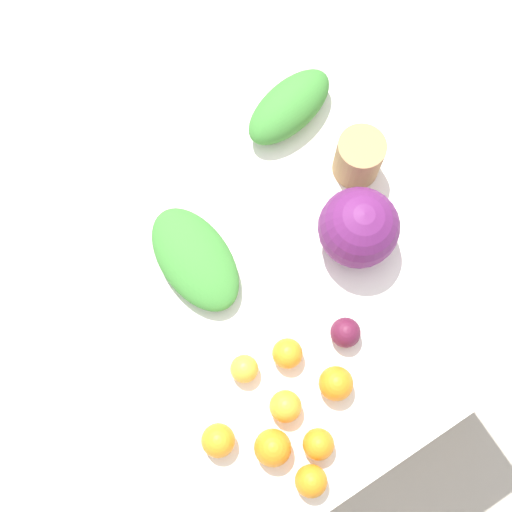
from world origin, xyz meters
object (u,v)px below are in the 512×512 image
(orange_1, at_px, (244,369))
(orange_5, at_px, (218,441))
(orange_0, at_px, (318,444))
(orange_6, at_px, (287,353))
(beet_root, at_px, (345,333))
(orange_2, at_px, (273,448))
(greens_bunch_chard, at_px, (289,107))
(paper_bag, at_px, (359,158))
(orange_3, at_px, (285,406))
(cabbage_purple, at_px, (359,228))
(orange_7, at_px, (311,481))
(greens_bunch_beet_tops, at_px, (195,259))
(orange_4, at_px, (336,383))

(orange_1, height_order, orange_5, orange_5)
(orange_0, relative_size, orange_6, 1.00)
(beet_root, bearing_deg, orange_2, -66.01)
(greens_bunch_chard, height_order, orange_0, greens_bunch_chard)
(orange_2, bearing_deg, orange_1, 167.48)
(paper_bag, xyz_separation_m, orange_3, (0.40, -0.47, -0.03))
(cabbage_purple, xyz_separation_m, orange_5, (0.23, -0.52, -0.06))
(cabbage_purple, distance_m, orange_3, 0.44)
(orange_3, bearing_deg, orange_2, -50.66)
(paper_bag, bearing_deg, greens_bunch_chard, -163.96)
(orange_7, bearing_deg, orange_6, 157.21)
(greens_bunch_beet_tops, height_order, orange_1, greens_bunch_beet_tops)
(orange_6, distance_m, orange_7, 0.28)
(greens_bunch_beet_tops, height_order, orange_2, orange_2)
(paper_bag, relative_size, orange_3, 1.84)
(paper_bag, relative_size, orange_7, 1.86)
(greens_bunch_chard, relative_size, orange_4, 3.30)
(cabbage_purple, bearing_deg, orange_1, -72.36)
(orange_0, bearing_deg, greens_bunch_chard, 151.22)
(greens_bunch_beet_tops, distance_m, orange_2, 0.47)
(greens_bunch_beet_tops, relative_size, orange_4, 3.64)
(orange_3, distance_m, orange_5, 0.17)
(beet_root, relative_size, orange_1, 1.09)
(orange_4, bearing_deg, orange_3, -98.76)
(greens_bunch_chard, distance_m, orange_7, 0.89)
(orange_6, bearing_deg, greens_bunch_chard, 146.35)
(orange_0, distance_m, orange_3, 0.11)
(paper_bag, height_order, orange_6, paper_bag)
(orange_6, bearing_deg, orange_0, -14.41)
(cabbage_purple, distance_m, greens_bunch_beet_tops, 0.39)
(orange_7, bearing_deg, cabbage_purple, 135.56)
(orange_1, bearing_deg, orange_5, -52.27)
(greens_bunch_beet_tops, relative_size, orange_5, 3.80)
(greens_bunch_beet_tops, bearing_deg, orange_2, -9.82)
(cabbage_purple, bearing_deg, greens_bunch_beet_tops, -113.90)
(orange_7, bearing_deg, beet_root, 132.60)
(greens_bunch_beet_tops, bearing_deg, cabbage_purple, 66.10)
(orange_2, bearing_deg, orange_3, 129.34)
(orange_0, distance_m, orange_1, 0.23)
(cabbage_purple, height_order, greens_bunch_beet_tops, cabbage_purple)
(paper_bag, height_order, greens_bunch_beet_tops, paper_bag)
(cabbage_purple, distance_m, beet_root, 0.24)
(orange_0, bearing_deg, paper_bag, 138.01)
(orange_1, relative_size, orange_2, 0.78)
(orange_2, bearing_deg, orange_7, 17.41)
(greens_bunch_beet_tops, distance_m, orange_3, 0.40)
(orange_3, distance_m, orange_7, 0.17)
(cabbage_purple, bearing_deg, orange_4, -41.89)
(beet_root, relative_size, orange_5, 0.93)
(orange_3, distance_m, orange_4, 0.12)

